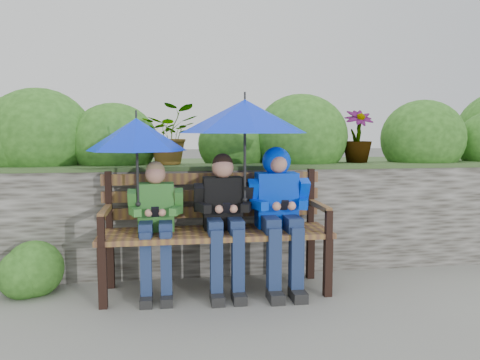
{
  "coord_description": "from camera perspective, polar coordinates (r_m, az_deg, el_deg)",
  "views": [
    {
      "loc": [
        -0.57,
        -3.66,
        1.36
      ],
      "look_at": [
        0.0,
        0.1,
        0.95
      ],
      "focal_mm": 35.0,
      "sensor_mm": 36.0,
      "label": 1
    }
  ],
  "objects": [
    {
      "name": "ground",
      "position": [
        3.94,
        0.22,
        -14.03
      ],
      "size": [
        60.0,
        60.0,
        0.0
      ],
      "primitive_type": "plane",
      "color": "gray",
      "rests_on": "ground"
    },
    {
      "name": "garden_backdrop",
      "position": [
        5.29,
        -3.0,
        -1.36
      ],
      "size": [
        8.0,
        2.86,
        1.85
      ],
      "color": "#3C3831",
      "rests_on": "ground"
    },
    {
      "name": "park_bench",
      "position": [
        3.99,
        -3.07,
        -5.22
      ],
      "size": [
        1.91,
        0.56,
        1.01
      ],
      "color": "black",
      "rests_on": "ground"
    },
    {
      "name": "boy_left",
      "position": [
        3.88,
        -10.21,
        -4.68
      ],
      "size": [
        0.44,
        0.51,
        1.1
      ],
      "color": "#377333",
      "rests_on": "ground"
    },
    {
      "name": "boy_middle",
      "position": [
        3.89,
        -1.96,
        -4.16
      ],
      "size": [
        0.49,
        0.57,
        1.16
      ],
      "color": "black",
      "rests_on": "ground"
    },
    {
      "name": "boy_right",
      "position": [
        3.97,
        4.76,
        -3.01
      ],
      "size": [
        0.52,
        0.64,
        1.21
      ],
      "color": "#0039E1",
      "rests_on": "ground"
    },
    {
      "name": "umbrella_left",
      "position": [
        3.83,
        -12.5,
        5.45
      ],
      "size": [
        0.8,
        0.8,
        0.77
      ],
      "color": "#0022DC",
      "rests_on": "ground"
    },
    {
      "name": "umbrella_right",
      "position": [
        3.84,
        0.59,
        7.77
      ],
      "size": [
        1.06,
        1.06,
        0.91
      ],
      "color": "#0022DC",
      "rests_on": "ground"
    }
  ]
}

